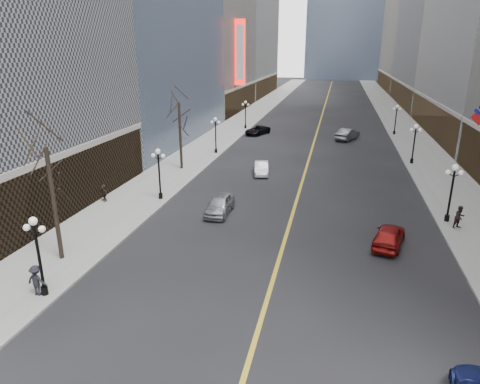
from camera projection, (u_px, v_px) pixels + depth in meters
The scene contains 21 objects.
sidewalk_east at pixel (405, 131), 69.55m from camera, with size 6.00×230.00×0.15m, color gray.
sidewalk_west at pixel (238, 124), 75.41m from camera, with size 6.00×230.00×0.15m, color gray.
lane_line at pixel (321, 119), 81.74m from camera, with size 0.25×200.00×0.02m, color gold.
streetlamp_east_1 at pixel (452, 187), 32.14m from camera, with size 1.26×0.44×4.52m.
streetlamp_east_2 at pixel (415, 140), 48.78m from camera, with size 1.26×0.44×4.52m.
streetlamp_east_3 at pixel (396, 116), 65.41m from camera, with size 1.26×0.44×4.52m.
streetlamp_west_0 at pixel (38, 249), 22.30m from camera, with size 1.26×0.44×4.52m.
streetlamp_west_1 at pixel (159, 169), 37.08m from camera, with size 1.26×0.44×4.52m.
streetlamp_west_2 at pixel (216, 131), 53.72m from camera, with size 1.26×0.44×4.52m.
streetlamp_west_3 at pixel (246, 112), 70.35m from camera, with size 1.26×0.44×4.52m.
theatre_marquee at pixel (240, 53), 81.24m from camera, with size 2.00×0.55×12.00m.
tree_west_near at pixel (48, 165), 25.28m from camera, with size 3.60×3.60×7.92m.
tree_west_far at pixel (179, 113), 45.61m from camera, with size 3.60×3.60×7.92m.
car_nb_near at pixel (220, 205), 34.73m from camera, with size 1.78×4.44×1.51m, color #9FA2A6.
car_nb_mid at pixel (261, 168), 45.65m from camera, with size 1.41×4.06×1.34m, color silver.
car_nb_far at pixel (257, 130), 66.67m from camera, with size 2.23×4.84×1.35m, color black.
car_sb_mid at pixel (389, 236), 28.97m from camera, with size 1.77×4.41×1.50m, color maroon.
car_sb_far at pixel (348, 134), 62.65m from camera, with size 1.80×5.17×1.70m, color #464C4D.
ped_east_walk at pixel (460, 217), 31.48m from camera, with size 0.84×0.46×1.72m, color black.
ped_west_walk at pixel (37, 280), 22.89m from camera, with size 1.12×0.46×1.74m, color black.
ped_west_far at pixel (104, 192), 37.19m from camera, with size 1.40×0.40×1.50m, color black.
Camera 1 is at (2.97, -3.35, 12.83)m, focal length 32.00 mm.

